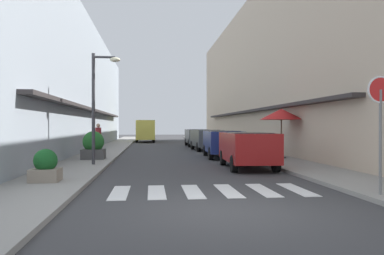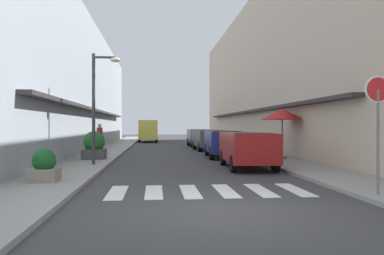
{
  "view_description": "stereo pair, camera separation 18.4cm",
  "coord_description": "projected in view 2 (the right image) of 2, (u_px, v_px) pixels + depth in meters",
  "views": [
    {
      "loc": [
        -1.57,
        -7.8,
        1.73
      ],
      "look_at": [
        0.18,
        8.81,
        1.67
      ],
      "focal_mm": 36.39,
      "sensor_mm": 36.0,
      "label": 1
    },
    {
      "loc": [
        -1.38,
        -7.82,
        1.73
      ],
      "look_at": [
        0.18,
        8.81,
        1.67
      ],
      "focal_mm": 36.39,
      "sensor_mm": 36.0,
      "label": 2
    }
  ],
  "objects": [
    {
      "name": "ground_plane",
      "position": [
        175.0,
        151.0,
        26.96
      ],
      "size": [
        105.17,
        105.17,
        0.0
      ],
      "primitive_type": "plane",
      "color": "#38383A"
    },
    {
      "name": "sidewalk_left",
      "position": [
        109.0,
        151.0,
        26.53
      ],
      "size": [
        2.34,
        66.93,
        0.12
      ],
      "primitive_type": "cube",
      "color": "gray",
      "rests_on": "ground_plane"
    },
    {
      "name": "sidewalk_right",
      "position": [
        240.0,
        150.0,
        27.39
      ],
      "size": [
        2.34,
        66.93,
        0.12
      ],
      "primitive_type": "cube",
      "color": "gray",
      "rests_on": "ground_plane"
    },
    {
      "name": "building_row_left",
      "position": [
        59.0,
        86.0,
        27.56
      ],
      "size": [
        5.5,
        45.02,
        9.18
      ],
      "color": "#939EA8",
      "rests_on": "ground_plane"
    },
    {
      "name": "building_row_right",
      "position": [
        284.0,
        73.0,
        29.1
      ],
      "size": [
        5.5,
        45.02,
        11.37
      ],
      "color": "#C6B299",
      "rests_on": "ground_plane"
    },
    {
      "name": "crosswalk",
      "position": [
        208.0,
        191.0,
        10.3
      ],
      "size": [
        5.2,
        2.2,
        0.01
      ],
      "color": "silver",
      "rests_on": "ground_plane"
    },
    {
      "name": "parked_car_near",
      "position": [
        247.0,
        146.0,
        15.8
      ],
      "size": [
        1.94,
        4.28,
        1.47
      ],
      "color": "maroon",
      "rests_on": "ground_plane"
    },
    {
      "name": "parked_car_mid",
      "position": [
        224.0,
        141.0,
        21.32
      ],
      "size": [
        1.96,
        4.42,
        1.47
      ],
      "color": "navy",
      "rests_on": "ground_plane"
    },
    {
      "name": "parked_car_far",
      "position": [
        208.0,
        137.0,
        27.6
      ],
      "size": [
        1.94,
        4.14,
        1.47
      ],
      "color": "#4C5156",
      "rests_on": "ground_plane"
    },
    {
      "name": "parked_car_distant",
      "position": [
        199.0,
        136.0,
        33.22
      ],
      "size": [
        1.82,
        4.23,
        1.47
      ],
      "color": "#4C5156",
      "rests_on": "ground_plane"
    },
    {
      "name": "delivery_van",
      "position": [
        148.0,
        129.0,
        42.29
      ],
      "size": [
        2.08,
        5.43,
        2.37
      ],
      "color": "#D8CC4C",
      "rests_on": "ground_plane"
    },
    {
      "name": "round_street_sign",
      "position": [
        378.0,
        103.0,
        9.07
      ],
      "size": [
        0.65,
        0.07,
        2.79
      ],
      "color": "slate",
      "rests_on": "sidewalk_right"
    },
    {
      "name": "street_lamp",
      "position": [
        99.0,
        95.0,
        16.43
      ],
      "size": [
        1.19,
        0.28,
        4.68
      ],
      "color": "#38383D",
      "rests_on": "sidewalk_left"
    },
    {
      "name": "cafe_umbrella",
      "position": [
        282.0,
        114.0,
        19.55
      ],
      "size": [
        2.17,
        2.17,
        2.49
      ],
      "color": "#262626",
      "rests_on": "sidewalk_right"
    },
    {
      "name": "planter_corner",
      "position": [
        44.0,
        167.0,
        11.36
      ],
      "size": [
        0.81,
        0.81,
        0.95
      ],
      "color": "gray",
      "rests_on": "sidewalk_left"
    },
    {
      "name": "planter_midblock",
      "position": [
        94.0,
        146.0,
        19.07
      ],
      "size": [
        1.1,
        1.1,
        1.36
      ],
      "color": "#4C4C4C",
      "rests_on": "sidewalk_left"
    },
    {
      "name": "pedestrian_walking_near",
      "position": [
        100.0,
        138.0,
        22.45
      ],
      "size": [
        0.34,
        0.34,
        1.76
      ],
      "rotation": [
        0.0,
        0.0,
        5.38
      ],
      "color": "#282B33",
      "rests_on": "sidewalk_left"
    }
  ]
}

